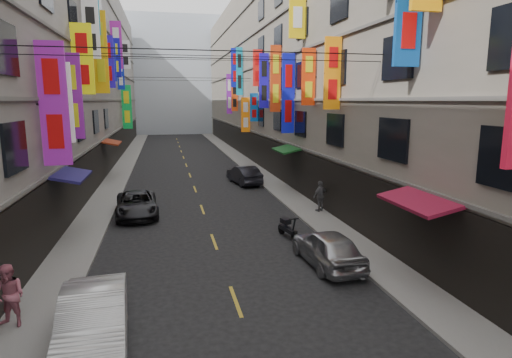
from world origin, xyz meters
name	(u,v)px	position (x,y,z in m)	size (l,w,h in m)	color
sidewalk_left	(117,177)	(-6.00, 42.00, 0.06)	(2.00, 90.00, 0.12)	slate
sidewalk_right	(258,172)	(6.00, 42.00, 0.06)	(2.00, 90.00, 0.12)	slate
building_row_left	(28,59)	(-11.99, 42.00, 9.49)	(10.14, 90.00, 19.00)	gray
building_row_right	(324,64)	(11.99, 42.00, 9.49)	(10.14, 90.00, 19.00)	gray
haze_block	(173,76)	(0.00, 92.00, 11.00)	(18.00, 8.00, 22.00)	#B1BAC5
shop_signage	(189,58)	(-0.24, 34.83, 9.08)	(14.00, 55.00, 12.73)	#0D42A0
street_awnings	(182,171)	(-1.26, 26.00, 3.00)	(13.99, 35.20, 0.41)	#13491B
overhead_cables	(199,55)	(0.00, 30.00, 8.80)	(14.00, 38.04, 1.24)	black
lane_markings	(192,182)	(0.00, 39.00, 0.00)	(0.12, 80.20, 0.01)	gold
scooter_far_right	(288,228)	(3.45, 23.88, 0.44)	(0.64, 1.79, 1.14)	black
car_left_mid	(93,322)	(-4.00, 16.11, 0.77)	(1.62, 4.65, 1.53)	silver
car_left_far	(137,204)	(-3.68, 29.32, 0.66)	(2.21, 4.78, 1.33)	black
car_right_mid	(327,248)	(4.00, 20.27, 0.72)	(1.69, 4.20, 1.43)	#ABABB0
car_right_far	(244,175)	(3.85, 37.25, 0.71)	(1.50, 4.31, 1.42)	#222229
pedestrian_lfar	(9,296)	(-6.41, 17.59, 1.02)	(0.87, 0.60, 1.80)	#BE6577
pedestrian_rfar	(320,196)	(6.52, 27.77, 1.00)	(1.03, 0.59, 1.76)	#5D5D5F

